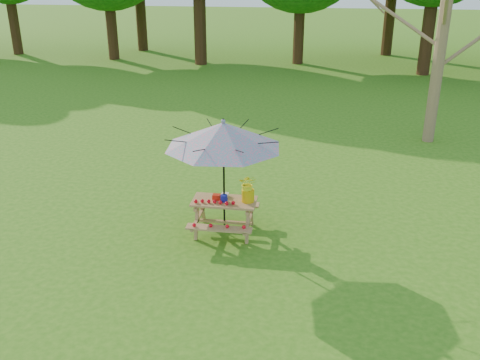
# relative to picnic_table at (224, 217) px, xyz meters

# --- Properties ---
(picnic_table) EXTENTS (1.20, 1.32, 0.67)m
(picnic_table) POSITION_rel_picnic_table_xyz_m (0.00, 0.00, 0.00)
(picnic_table) COLOR #986C44
(picnic_table) RESTS_ON ground
(patio_umbrella) EXTENTS (2.69, 2.69, 2.25)m
(patio_umbrella) POSITION_rel_picnic_table_xyz_m (0.00, 0.00, 1.62)
(patio_umbrella) COLOR black
(patio_umbrella) RESTS_ON ground
(produce_bins) EXTENTS (0.30, 0.35, 0.13)m
(produce_bins) POSITION_rel_picnic_table_xyz_m (-0.05, 0.03, 0.40)
(produce_bins) COLOR red
(produce_bins) RESTS_ON picnic_table
(tomatoes_row) EXTENTS (0.77, 0.13, 0.07)m
(tomatoes_row) POSITION_rel_picnic_table_xyz_m (-0.15, -0.18, 0.38)
(tomatoes_row) COLOR red
(tomatoes_row) RESTS_ON picnic_table
(flower_bucket) EXTENTS (0.33, 0.29, 0.54)m
(flower_bucket) POSITION_rel_picnic_table_xyz_m (0.44, 0.02, 0.63)
(flower_bucket) COLOR #E2AC0B
(flower_bucket) RESTS_ON picnic_table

